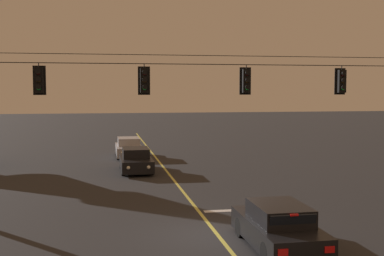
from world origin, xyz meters
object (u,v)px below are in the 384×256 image
at_px(traffic_light_left_inner, 144,80).
at_px(traffic_light_right_inner, 342,81).
at_px(car_oncoming_trailing, 129,148).
at_px(traffic_light_centre, 246,81).
at_px(car_waiting_near_lane, 278,227).
at_px(traffic_light_leftmost, 39,80).
at_px(car_oncoming_lead, 136,161).

distance_m(traffic_light_left_inner, traffic_light_right_inner, 8.33).
height_order(traffic_light_right_inner, car_oncoming_trailing, traffic_light_right_inner).
bearing_deg(traffic_light_centre, car_oncoming_trailing, 103.59).
bearing_deg(car_waiting_near_lane, car_oncoming_trailing, 98.80).
bearing_deg(traffic_light_leftmost, car_oncoming_trailing, 75.61).
distance_m(traffic_light_left_inner, car_oncoming_trailing, 16.95).
xyz_separation_m(traffic_light_centre, car_waiting_near_lane, (-0.57, -5.48, -4.54)).
bearing_deg(car_oncoming_trailing, car_waiting_near_lane, -81.20).
distance_m(traffic_light_right_inner, car_oncoming_trailing, 18.79).
bearing_deg(car_oncoming_lead, traffic_light_centre, -68.39).
distance_m(traffic_light_right_inner, car_waiting_near_lane, 8.55).
relative_size(traffic_light_left_inner, car_waiting_near_lane, 0.28).
bearing_deg(car_oncoming_lead, car_waiting_near_lane, -77.80).
relative_size(traffic_light_left_inner, car_oncoming_trailing, 0.28).
bearing_deg(car_waiting_near_lane, traffic_light_right_inner, 49.09).
height_order(traffic_light_leftmost, traffic_light_centre, same).
relative_size(car_oncoming_lead, car_oncoming_trailing, 1.00).
distance_m(car_waiting_near_lane, car_oncoming_lead, 15.60).
bearing_deg(car_oncoming_trailing, car_oncoming_lead, -89.32).
bearing_deg(traffic_light_leftmost, traffic_light_right_inner, 0.00).
bearing_deg(car_oncoming_trailing, traffic_light_leftmost, -104.39).
relative_size(car_waiting_near_lane, car_oncoming_lead, 0.98).
xyz_separation_m(traffic_light_leftmost, traffic_light_right_inner, (12.31, 0.00, 0.00)).
xyz_separation_m(car_waiting_near_lane, car_oncoming_trailing, (-3.37, 21.80, -0.00)).
height_order(traffic_light_left_inner, car_waiting_near_lane, traffic_light_left_inner).
bearing_deg(car_oncoming_lead, traffic_light_left_inner, -91.66).
bearing_deg(car_oncoming_trailing, traffic_light_centre, -76.41).
distance_m(traffic_light_centre, traffic_light_right_inner, 4.17).
bearing_deg(car_oncoming_trailing, traffic_light_left_inner, -90.72).
bearing_deg(traffic_light_centre, car_oncoming_lead, 111.61).
distance_m(traffic_light_leftmost, car_oncoming_lead, 11.59).
distance_m(traffic_light_leftmost, traffic_light_left_inner, 3.99).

